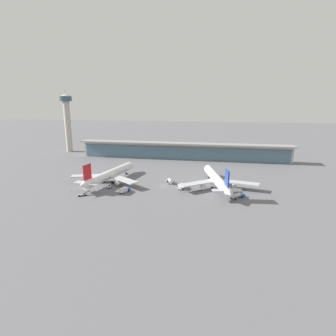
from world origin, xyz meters
name	(u,v)px	position (x,y,z in m)	size (l,w,h in m)	color
ground_plane	(163,186)	(0.00, 0.00, 0.00)	(1200.00, 1200.00, 0.00)	slate
airliner_left_stand	(109,175)	(-35.46, 1.65, 5.25)	(47.55, 62.45, 16.67)	white
airliner_centre_stand	(217,180)	(32.67, 3.15, 5.25)	(46.74, 61.83, 16.67)	white
service_truck_near_nose_white	(110,187)	(-30.72, -9.58, 0.87)	(1.95, 3.00, 2.05)	silver
service_truck_under_wing_blue	(124,190)	(-19.03, -15.96, 1.69)	(4.69, 7.64, 3.10)	#234C9E
service_truck_mid_apron_blue	(237,195)	(44.11, -13.65, 1.71)	(7.60, 7.74, 2.95)	#234C9E
service_truck_by_tail_grey	(82,194)	(-39.88, -25.82, 0.81)	(6.39, 4.93, 2.70)	gray
service_truck_on_taxiway_red	(182,186)	(12.30, -2.70, 1.69)	(4.18, 7.65, 3.10)	#B21E1E
service_truck_at_far_stand_grey	(170,181)	(3.09, 7.57, 1.71)	(5.57, 8.77, 2.95)	gray
terminal_building	(182,151)	(0.00, 85.33, 7.87)	(191.46, 12.80, 15.20)	#B2ADA3
control_tower	(67,118)	(-122.25, 102.78, 35.02)	(12.00, 12.00, 64.03)	#B2ADA3
safety_cone_alpha	(71,190)	(-50.64, -18.94, 0.32)	(0.62, 0.62, 0.70)	orange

